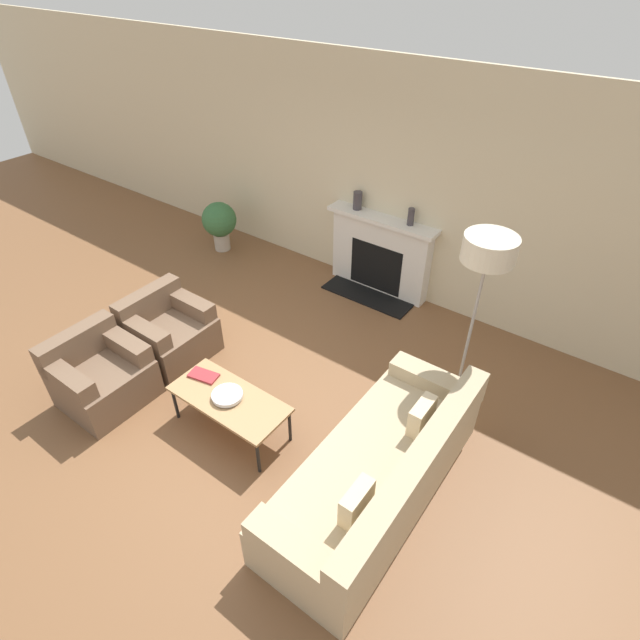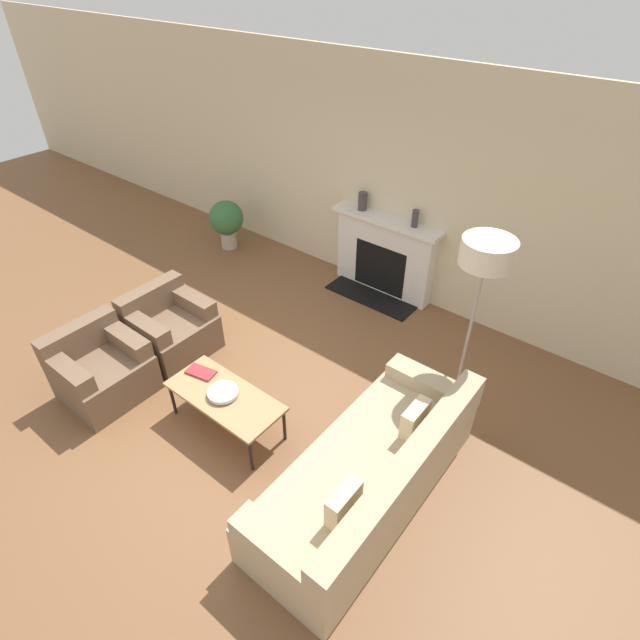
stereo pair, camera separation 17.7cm
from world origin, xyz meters
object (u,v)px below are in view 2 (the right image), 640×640
at_px(fireplace, 384,256).
at_px(mantel_vase_left, 363,201).
at_px(armchair_near, 101,370).
at_px(couch, 371,474).
at_px(armchair_far, 170,328).
at_px(mantel_vase_center_left, 415,218).
at_px(floor_lamp, 485,265).
at_px(bowl, 223,392).
at_px(coffee_table, 225,397).
at_px(potted_plant, 227,220).
at_px(book, 201,372).

bearing_deg(fireplace, mantel_vase_left, 177.81).
xyz_separation_m(armchair_near, mantel_vase_left, (0.82, 3.48, 0.88)).
distance_m(couch, mantel_vase_left, 3.59).
relative_size(armchair_far, mantel_vase_center_left, 3.81).
distance_m(couch, armchair_far, 2.90).
relative_size(floor_lamp, mantel_vase_center_left, 8.74).
height_order(bowl, mantel_vase_left, mantel_vase_left).
xyz_separation_m(coffee_table, mantel_vase_center_left, (0.23, 3.01, 0.78)).
relative_size(mantel_vase_center_left, potted_plant, 0.28).
bearing_deg(couch, mantel_vase_center_left, -155.07).
bearing_deg(armchair_far, couch, -93.95).
height_order(fireplace, mantel_vase_left, mantel_vase_left).
bearing_deg(mantel_vase_left, coffee_table, -79.84).
xyz_separation_m(coffee_table, book, (-0.40, 0.06, 0.04)).
bearing_deg(fireplace, coffee_table, -87.21).
bearing_deg(book, mantel_vase_left, 80.51).
distance_m(mantel_vase_center_left, potted_plant, 3.02).
xyz_separation_m(armchair_near, floor_lamp, (2.95, 2.19, 1.33)).
xyz_separation_m(bowl, potted_plant, (-2.65, 2.52, 0.00)).
bearing_deg(couch, armchair_near, -76.71).
bearing_deg(mantel_vase_left, mantel_vase_center_left, 0.00).
xyz_separation_m(couch, floor_lamp, (0.06, 1.51, 1.34)).
distance_m(armchair_near, bowl, 1.44).
bearing_deg(book, floor_lamp, 27.49).
relative_size(armchair_far, bowl, 2.80).
relative_size(couch, bowl, 7.80).
bearing_deg(armchair_far, floor_lamp, -66.16).
xyz_separation_m(couch, bowl, (-1.54, -0.21, 0.16)).
bearing_deg(armchair_far, potted_plant, 31.62).
distance_m(coffee_table, floor_lamp, 2.65).
relative_size(couch, coffee_table, 1.94).
bearing_deg(floor_lamp, couch, -92.25).
bearing_deg(couch, mantel_vase_left, -143.51).
height_order(book, potted_plant, potted_plant).
relative_size(bowl, potted_plant, 0.39).
bearing_deg(book, fireplace, 72.85).
distance_m(couch, coffee_table, 1.55).
xyz_separation_m(armchair_near, armchair_far, (0.00, 0.88, 0.00)).
bearing_deg(armchair_near, armchair_far, 0.00).
height_order(coffee_table, mantel_vase_center_left, mantel_vase_center_left).
height_order(fireplace, floor_lamp, floor_lamp).
bearing_deg(potted_plant, mantel_vase_center_left, 9.65).
relative_size(armchair_far, coffee_table, 0.70).
bearing_deg(fireplace, bowl, -87.40).
bearing_deg(armchair_near, coffee_table, -70.85).
relative_size(couch, armchair_far, 2.79).
bearing_deg(bowl, coffee_table, 15.72).
bearing_deg(couch, fireplace, -148.93).
bearing_deg(potted_plant, mantel_vase_left, 13.04).
distance_m(armchair_far, book, 1.03).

